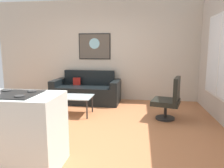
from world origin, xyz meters
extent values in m
cube|color=#AE683F|center=(0.00, 0.00, -0.02)|extent=(6.40, 6.40, 0.04)
cube|color=#C0B2A1|center=(0.00, 2.42, 1.40)|extent=(6.40, 0.05, 2.80)
cube|color=black|center=(-0.43, 1.91, 0.23)|extent=(1.47, 0.90, 0.45)
cube|color=black|center=(-0.42, 2.26, 0.65)|extent=(1.45, 0.20, 0.39)
cube|color=black|center=(-1.24, 1.94, 0.31)|extent=(0.21, 0.87, 0.62)
cube|color=black|center=(0.38, 1.89, 0.31)|extent=(0.21, 0.87, 0.62)
cube|color=#A71D16|center=(-0.75, 2.08, 0.55)|extent=(0.21, 0.13, 0.20)
cube|color=silver|center=(-0.48, 0.81, 0.41)|extent=(0.92, 0.59, 0.02)
cylinder|color=#232326|center=(-0.90, 0.56, 0.20)|extent=(0.03, 0.03, 0.40)
cylinder|color=#232326|center=(-0.07, 0.56, 0.20)|extent=(0.03, 0.03, 0.40)
cylinder|color=#232326|center=(-0.90, 1.05, 0.20)|extent=(0.03, 0.03, 0.40)
cylinder|color=#232326|center=(-0.07, 1.05, 0.20)|extent=(0.03, 0.03, 0.40)
cylinder|color=black|center=(1.56, 0.77, 0.02)|extent=(0.39, 0.39, 0.04)
cylinder|color=black|center=(1.56, 0.77, 0.21)|extent=(0.06, 0.06, 0.34)
cube|color=black|center=(1.56, 0.77, 0.37)|extent=(0.67, 0.68, 0.10)
cube|color=black|center=(1.76, 0.72, 0.66)|extent=(0.22, 0.56, 0.48)
cube|color=black|center=(-0.49, -1.33, 0.93)|extent=(0.60, 0.52, 0.01)
cylinder|color=#2D2D2D|center=(-0.32, -1.47, 0.94)|extent=(0.11, 0.11, 0.01)
cylinder|color=#2D2D2D|center=(-0.66, -1.19, 0.94)|extent=(0.11, 0.11, 0.01)
cylinder|color=#2D2D2D|center=(-0.32, -1.19, 0.94)|extent=(0.11, 0.11, 0.01)
cube|color=black|center=(-0.29, 2.39, 1.52)|extent=(0.91, 0.01, 0.73)
cube|color=brown|center=(-0.29, 2.38, 1.52)|extent=(0.86, 0.02, 0.68)
cylinder|color=#8CC1CE|center=(-0.29, 2.37, 1.60)|extent=(0.30, 0.01, 0.30)
cube|color=silver|center=(2.59, 0.90, 1.32)|extent=(0.02, 1.58, 1.71)
cube|color=white|center=(2.58, 0.90, 1.32)|extent=(0.01, 1.50, 1.63)
cube|color=silver|center=(2.58, 0.90, 1.32)|extent=(0.01, 0.04, 1.63)
camera|label=1|loc=(1.03, -3.64, 1.47)|focal=34.22mm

